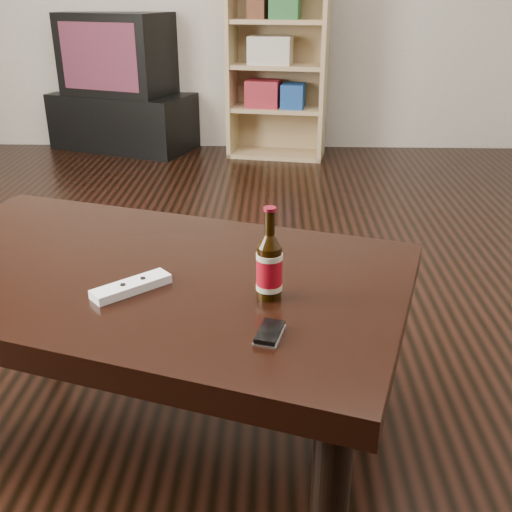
{
  "coord_description": "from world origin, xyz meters",
  "views": [
    {
      "loc": [
        0.49,
        -1.69,
        1.16
      ],
      "look_at": [
        0.45,
        -0.48,
        0.61
      ],
      "focal_mm": 42.0,
      "sensor_mm": 36.0,
      "label": 1
    }
  ],
  "objects_px": {
    "bookshelf": "(277,62)",
    "remote": "(131,286)",
    "tv_stand": "(124,121)",
    "coffee_table": "(139,291)",
    "tv": "(118,54)",
    "beer_bottle": "(269,267)",
    "phone": "(270,333)"
  },
  "relations": [
    {
      "from": "remote",
      "to": "tv",
      "type": "bearing_deg",
      "value": 152.17
    },
    {
      "from": "bookshelf",
      "to": "remote",
      "type": "xyz_separation_m",
      "value": [
        -0.34,
        -3.2,
        -0.15
      ]
    },
    {
      "from": "beer_bottle",
      "to": "tv_stand",
      "type": "bearing_deg",
      "value": 108.95
    },
    {
      "from": "beer_bottle",
      "to": "remote",
      "type": "xyz_separation_m",
      "value": [
        -0.32,
        0.02,
        -0.07
      ]
    },
    {
      "from": "tv_stand",
      "to": "bookshelf",
      "type": "relative_size",
      "value": 0.81
    },
    {
      "from": "tv",
      "to": "bookshelf",
      "type": "distance_m",
      "value": 1.19
    },
    {
      "from": "tv_stand",
      "to": "beer_bottle",
      "type": "height_order",
      "value": "beer_bottle"
    },
    {
      "from": "coffee_table",
      "to": "bookshelf",
      "type": "bearing_deg",
      "value": 83.47
    },
    {
      "from": "beer_bottle",
      "to": "coffee_table",
      "type": "bearing_deg",
      "value": 156.78
    },
    {
      "from": "bookshelf",
      "to": "remote",
      "type": "relative_size",
      "value": 7.26
    },
    {
      "from": "bookshelf",
      "to": "coffee_table",
      "type": "xyz_separation_m",
      "value": [
        -0.35,
        -3.08,
        -0.23
      ]
    },
    {
      "from": "phone",
      "to": "coffee_table",
      "type": "bearing_deg",
      "value": 150.96
    },
    {
      "from": "tv_stand",
      "to": "coffee_table",
      "type": "distance_m",
      "value": 3.37
    },
    {
      "from": "tv_stand",
      "to": "remote",
      "type": "relative_size",
      "value": 5.89
    },
    {
      "from": "tv_stand",
      "to": "remote",
      "type": "height_order",
      "value": "remote"
    },
    {
      "from": "beer_bottle",
      "to": "remote",
      "type": "distance_m",
      "value": 0.33
    },
    {
      "from": "phone",
      "to": "beer_bottle",
      "type": "bearing_deg",
      "value": 104.77
    },
    {
      "from": "bookshelf",
      "to": "beer_bottle",
      "type": "relative_size",
      "value": 5.9
    },
    {
      "from": "coffee_table",
      "to": "remote",
      "type": "bearing_deg",
      "value": -82.83
    },
    {
      "from": "tv_stand",
      "to": "tv",
      "type": "bearing_deg",
      "value": -90.0
    },
    {
      "from": "coffee_table",
      "to": "beer_bottle",
      "type": "relative_size",
      "value": 6.96
    },
    {
      "from": "tv_stand",
      "to": "remote",
      "type": "xyz_separation_m",
      "value": [
        0.84,
        -3.38,
        0.31
      ]
    },
    {
      "from": "bookshelf",
      "to": "tv",
      "type": "bearing_deg",
      "value": -179.08
    },
    {
      "from": "tv_stand",
      "to": "remote",
      "type": "bearing_deg",
      "value": -55.68
    },
    {
      "from": "tv",
      "to": "coffee_table",
      "type": "relative_size",
      "value": 0.58
    },
    {
      "from": "bookshelf",
      "to": "phone",
      "type": "height_order",
      "value": "bookshelf"
    },
    {
      "from": "phone",
      "to": "remote",
      "type": "distance_m",
      "value": 0.38
    },
    {
      "from": "tv",
      "to": "tv_stand",
      "type": "bearing_deg",
      "value": 90.0
    },
    {
      "from": "coffee_table",
      "to": "beer_bottle",
      "type": "bearing_deg",
      "value": -23.22
    },
    {
      "from": "remote",
      "to": "bookshelf",
      "type": "bearing_deg",
      "value": 132.13
    },
    {
      "from": "tv_stand",
      "to": "beer_bottle",
      "type": "bearing_deg",
      "value": -50.76
    },
    {
      "from": "bookshelf",
      "to": "coffee_table",
      "type": "bearing_deg",
      "value": -87.23
    }
  ]
}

